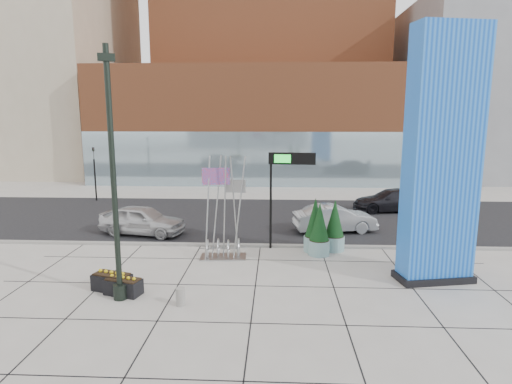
{
  "coord_description": "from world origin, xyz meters",
  "views": [
    {
      "loc": [
        1.76,
        -16.54,
        6.5
      ],
      "look_at": [
        0.88,
        2.0,
        3.14
      ],
      "focal_mm": 30.0,
      "sensor_mm": 36.0,
      "label": 1
    }
  ],
  "objects_px": {
    "car_white_west": "(142,220)",
    "car_silver_mid": "(335,219)",
    "concrete_bollard": "(181,297)",
    "blue_pylon": "(442,162)",
    "public_art_sculpture": "(223,231)",
    "lamp_post": "(115,201)",
    "overhead_street_sign": "(288,167)"
  },
  "relations": [
    {
      "from": "blue_pylon",
      "to": "car_white_west",
      "type": "relative_size",
      "value": 2.1
    },
    {
      "from": "public_art_sculpture",
      "to": "overhead_street_sign",
      "type": "height_order",
      "value": "public_art_sculpture"
    },
    {
      "from": "concrete_bollard",
      "to": "car_white_west",
      "type": "height_order",
      "value": "car_white_west"
    },
    {
      "from": "blue_pylon",
      "to": "car_white_west",
      "type": "bearing_deg",
      "value": 145.21
    },
    {
      "from": "car_white_west",
      "to": "car_silver_mid",
      "type": "relative_size",
      "value": 1.02
    },
    {
      "from": "blue_pylon",
      "to": "car_silver_mid",
      "type": "distance_m",
      "value": 8.57
    },
    {
      "from": "blue_pylon",
      "to": "concrete_bollard",
      "type": "xyz_separation_m",
      "value": [
        -9.55,
        -2.76,
        -4.42
      ]
    },
    {
      "from": "concrete_bollard",
      "to": "overhead_street_sign",
      "type": "bearing_deg",
      "value": 59.99
    },
    {
      "from": "public_art_sculpture",
      "to": "overhead_street_sign",
      "type": "xyz_separation_m",
      "value": [
        2.95,
        1.53,
        2.82
      ]
    },
    {
      "from": "blue_pylon",
      "to": "public_art_sculpture",
      "type": "relative_size",
      "value": 2.07
    },
    {
      "from": "blue_pylon",
      "to": "car_silver_mid",
      "type": "bearing_deg",
      "value": 102.18
    },
    {
      "from": "overhead_street_sign",
      "to": "car_silver_mid",
      "type": "bearing_deg",
      "value": 53.06
    },
    {
      "from": "blue_pylon",
      "to": "overhead_street_sign",
      "type": "relative_size",
      "value": 2.07
    },
    {
      "from": "blue_pylon",
      "to": "overhead_street_sign",
      "type": "xyz_separation_m",
      "value": [
        -5.73,
        3.85,
        -0.67
      ]
    },
    {
      "from": "concrete_bollard",
      "to": "car_silver_mid",
      "type": "bearing_deg",
      "value": 56.03
    },
    {
      "from": "lamp_post",
      "to": "car_silver_mid",
      "type": "bearing_deg",
      "value": 46.49
    },
    {
      "from": "blue_pylon",
      "to": "lamp_post",
      "type": "xyz_separation_m",
      "value": [
        -11.83,
        -2.34,
        -1.14
      ]
    },
    {
      "from": "overhead_street_sign",
      "to": "car_silver_mid",
      "type": "height_order",
      "value": "overhead_street_sign"
    },
    {
      "from": "blue_pylon",
      "to": "public_art_sculpture",
      "type": "bearing_deg",
      "value": 153.97
    },
    {
      "from": "blue_pylon",
      "to": "concrete_bollard",
      "type": "height_order",
      "value": "blue_pylon"
    },
    {
      "from": "lamp_post",
      "to": "concrete_bollard",
      "type": "relative_size",
      "value": 13.88
    },
    {
      "from": "car_silver_mid",
      "to": "car_white_west",
      "type": "bearing_deg",
      "value": 84.22
    },
    {
      "from": "lamp_post",
      "to": "car_silver_mid",
      "type": "xyz_separation_m",
      "value": [
        8.84,
        9.31,
        -2.83
      ]
    },
    {
      "from": "concrete_bollard",
      "to": "overhead_street_sign",
      "type": "height_order",
      "value": "overhead_street_sign"
    },
    {
      "from": "blue_pylon",
      "to": "concrete_bollard",
      "type": "distance_m",
      "value": 10.88
    },
    {
      "from": "public_art_sculpture",
      "to": "car_white_west",
      "type": "xyz_separation_m",
      "value": [
        -4.93,
        3.66,
        -0.45
      ]
    },
    {
      "from": "blue_pylon",
      "to": "lamp_post",
      "type": "distance_m",
      "value": 12.11
    },
    {
      "from": "overhead_street_sign",
      "to": "car_white_west",
      "type": "relative_size",
      "value": 1.01
    },
    {
      "from": "overhead_street_sign",
      "to": "car_white_west",
      "type": "bearing_deg",
      "value": 169.15
    },
    {
      "from": "concrete_bollard",
      "to": "car_silver_mid",
      "type": "relative_size",
      "value": 0.14
    },
    {
      "from": "lamp_post",
      "to": "car_white_west",
      "type": "xyz_separation_m",
      "value": [
        -1.78,
        8.32,
        -2.79
      ]
    },
    {
      "from": "lamp_post",
      "to": "overhead_street_sign",
      "type": "xyz_separation_m",
      "value": [
        6.1,
        6.19,
        0.47
      ]
    }
  ]
}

